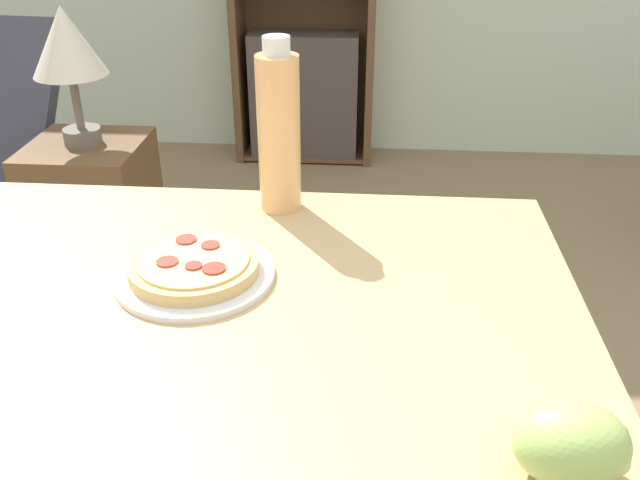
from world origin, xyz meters
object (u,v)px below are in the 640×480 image
pizza_on_plate (194,269)px  drink_bottle (279,132)px  table_lamp (67,48)px  grape_bunch (572,444)px  bookshelf (304,0)px  side_table (99,229)px

pizza_on_plate → drink_bottle: (0.10, 0.25, 0.13)m
pizza_on_plate → table_lamp: bearing=120.6°
grape_bunch → table_lamp: 1.73m
grape_bunch → bookshelf: size_ratio=0.07×
bookshelf → side_table: 1.59m
pizza_on_plate → bookshelf: bookshelf is taller
bookshelf → side_table: size_ratio=2.90×
grape_bunch → bookshelf: bookshelf is taller
drink_bottle → bookshelf: size_ratio=0.18×
pizza_on_plate → side_table: 1.30m
grape_bunch → drink_bottle: size_ratio=0.38×
pizza_on_plate → grape_bunch: 0.57m
pizza_on_plate → grape_bunch: (0.46, -0.34, 0.03)m
grape_bunch → table_lamp: size_ratio=0.28×
bookshelf → table_lamp: 1.52m
grape_bunch → bookshelf: (-0.54, 2.79, -0.04)m
bookshelf → table_lamp: bookshelf is taller
pizza_on_plate → table_lamp: (-0.61, 1.03, 0.07)m
bookshelf → grape_bunch: bearing=-79.1°
drink_bottle → side_table: (-0.70, 0.78, -0.63)m
grape_bunch → drink_bottle: bearing=121.6°
pizza_on_plate → bookshelf: 2.45m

